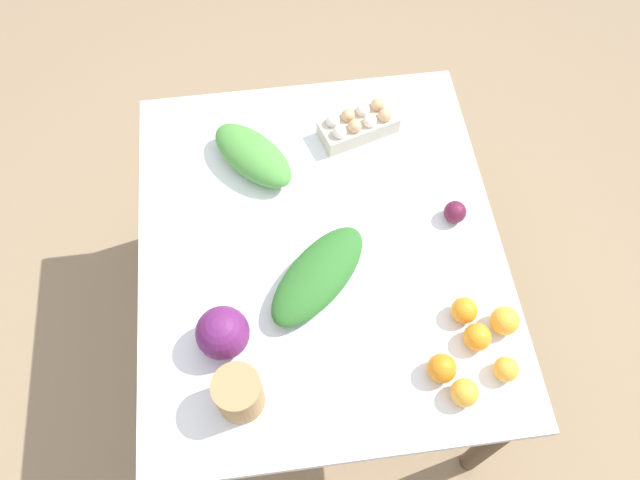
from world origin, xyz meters
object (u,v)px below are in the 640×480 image
object	(u,v)px
cabbage_purple	(223,333)
paper_bag	(239,393)
orange_1	(506,369)
orange_2	(442,368)
orange_5	(464,310)
egg_carton	(358,124)
greens_bunch_chard	(253,155)
orange_3	(465,393)
greens_bunch_dandelion	(318,275)
orange_0	(477,337)
orange_4	(505,321)
beet_root	(455,212)

from	to	relation	value
cabbage_purple	paper_bag	bearing A→B (deg)	-169.28
orange_1	orange_2	xyz separation A→B (m)	(0.02, 0.16, 0.01)
paper_bag	orange_5	size ratio (longest dim) A/B	1.90
egg_carton	greens_bunch_chard	bearing A→B (deg)	176.40
paper_bag	orange_3	world-z (taller)	paper_bag
orange_1	orange_3	size ratio (longest dim) A/B	0.91
orange_3	greens_bunch_dandelion	bearing A→B (deg)	41.47
orange_2	orange_0	bearing A→B (deg)	-57.61
orange_5	greens_bunch_chard	bearing A→B (deg)	42.25
orange_0	orange_1	bearing A→B (deg)	-150.50
paper_bag	orange_4	world-z (taller)	paper_bag
orange_0	greens_bunch_chard	bearing A→B (deg)	39.48
cabbage_purple	orange_1	xyz separation A→B (m)	(-0.18, -0.71, -0.04)
orange_2	orange_1	bearing A→B (deg)	-97.66
egg_carton	orange_0	bearing A→B (deg)	-92.14
paper_bag	cabbage_purple	bearing A→B (deg)	10.72
cabbage_purple	orange_0	xyz separation A→B (m)	(-0.09, -0.66, -0.03)
beet_root	orange_3	world-z (taller)	orange_3
orange_5	orange_1	bearing A→B (deg)	-158.27
orange_0	orange_3	bearing A→B (deg)	153.95
orange_3	orange_5	world-z (taller)	same
beet_root	orange_5	bearing A→B (deg)	171.12
orange_0	orange_5	world-z (taller)	orange_0
egg_carton	greens_bunch_chard	world-z (taller)	greens_bunch_chard
greens_bunch_dandelion	orange_5	distance (m)	0.41
beet_root	orange_1	xyz separation A→B (m)	(-0.48, -0.02, -0.00)
greens_bunch_dandelion	orange_5	world-z (taller)	greens_bunch_dandelion
orange_1	orange_2	world-z (taller)	orange_2
greens_bunch_chard	beet_root	xyz separation A→B (m)	(-0.27, -0.57, -0.02)
orange_4	beet_root	bearing A→B (deg)	8.26
paper_bag	greens_bunch_dandelion	xyz separation A→B (m)	(0.31, -0.24, -0.03)
greens_bunch_chard	orange_2	bearing A→B (deg)	-149.49
orange_0	orange_5	size ratio (longest dim) A/B	1.02
orange_5	orange_4	bearing A→B (deg)	-113.84
cabbage_purple	orange_1	distance (m)	0.74
orange_1	cabbage_purple	bearing A→B (deg)	75.97
egg_carton	orange_0	distance (m)	0.77
orange_0	egg_carton	bearing A→B (deg)	15.07
egg_carton	orange_1	xyz separation A→B (m)	(-0.83, -0.25, -0.01)
egg_carton	greens_bunch_chard	xyz separation A→B (m)	(-0.08, 0.34, 0.01)
greens_bunch_dandelion	orange_4	bearing A→B (deg)	-112.16
greens_bunch_chard	orange_4	bearing A→B (deg)	-134.89
cabbage_purple	orange_3	world-z (taller)	cabbage_purple
cabbage_purple	greens_bunch_chard	bearing A→B (deg)	-11.92
orange_4	orange_0	bearing A→B (deg)	112.55
paper_bag	beet_root	size ratio (longest dim) A/B	2.06
cabbage_purple	orange_4	xyz separation A→B (m)	(-0.05, -0.75, -0.03)
greens_bunch_chard	orange_5	world-z (taller)	greens_bunch_chard
cabbage_purple	orange_3	bearing A→B (deg)	-110.75
greens_bunch_chard	orange_2	distance (m)	0.84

